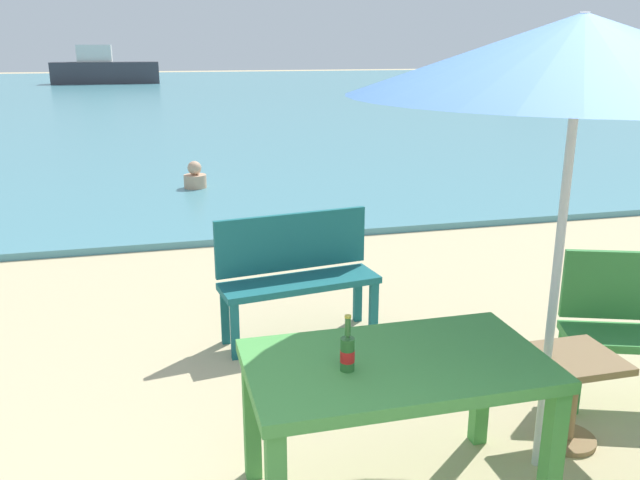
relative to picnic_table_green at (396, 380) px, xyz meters
The scene contains 9 objects.
sea_water 29.50m from the picnic_table_green, 88.97° to the left, with size 120.00×50.00×0.08m, color teal.
picnic_table_green is the anchor object (origin of this frame).
beer_bottle_amber 0.33m from the picnic_table_green, behind, with size 0.07×0.07×0.26m.
patio_umbrella 1.69m from the picnic_table_green, ahead, with size 2.10×2.10×2.30m.
side_table_wood 1.19m from the picnic_table_green, 10.38° to the left, with size 0.44×0.44×0.54m.
bench_teal_center 1.99m from the picnic_table_green, 91.29° to the left, with size 1.24×0.53×0.95m.
swimmer_person 7.39m from the picnic_table_green, 93.53° to the left, with size 0.34×0.34×0.41m.
boat_barge 38.03m from the picnic_table_green, 95.26° to the left, with size 5.90×1.61×2.15m.
boat_tanker 50.36m from the picnic_table_green, 56.25° to the left, with size 6.77×1.85×2.46m.
Camera 1 is at (-1.55, -2.05, 2.15)m, focal length 36.58 mm.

